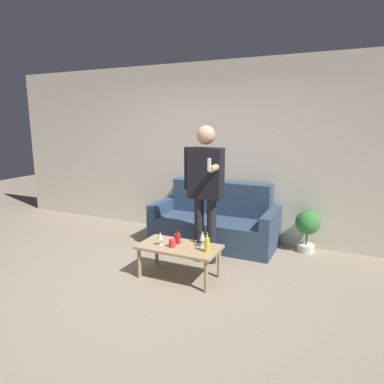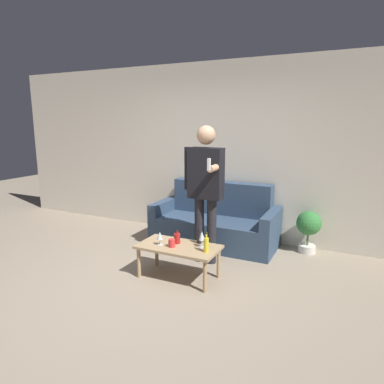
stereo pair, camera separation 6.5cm
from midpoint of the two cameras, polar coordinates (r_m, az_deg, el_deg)
ground_plane at (r=3.87m, az=-8.17°, el=-16.22°), size 16.00×16.00×0.00m
wall_back at (r=5.40m, az=4.57°, el=6.81°), size 8.00×0.06×2.70m
couch at (r=5.18m, az=4.39°, el=-5.10°), size 1.83×0.82×0.90m
coffee_table at (r=4.02m, az=-1.78°, el=-9.57°), size 0.94×0.50×0.39m
bottle_orange at (r=4.06m, az=-2.05°, el=-7.66°), size 0.08×0.08×0.17m
bottle_green at (r=4.06m, az=1.63°, el=-7.54°), size 0.06×0.06×0.19m
bottle_dark at (r=3.79m, az=2.88°, el=-8.71°), size 0.06×0.06×0.22m
wine_glass_near at (r=3.92m, az=2.14°, el=-7.34°), size 0.07×0.07×0.19m
wine_glass_far at (r=4.00m, az=-4.91°, el=-7.34°), size 0.07×0.07×0.16m
cup_on_table at (r=3.96m, az=-2.91°, el=-8.50°), size 0.08×0.08×0.09m
person_standing_front at (r=4.29m, az=2.65°, el=1.44°), size 0.51×0.45×1.76m
potted_plant at (r=5.04m, az=19.19°, el=-5.46°), size 0.34×0.34×0.59m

